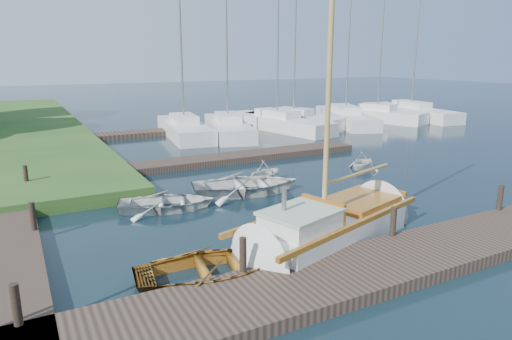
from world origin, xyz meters
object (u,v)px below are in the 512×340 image
marina_boat_7 (411,111)px  mooring_post_0 (16,305)px  mooring_post_1 (243,255)px  marina_boat_2 (228,126)px  tender_c (246,182)px  dinghy (213,263)px  mooring_post_5 (26,176)px  sailboat (331,228)px  tender_a (167,200)px  mooring_post_4 (33,216)px  marina_boat_5 (345,116)px  mooring_post_2 (393,221)px  marina_boat_4 (294,120)px  mooring_post_3 (500,198)px  marina_boat_1 (184,128)px  tender_d (363,160)px  tender_b (265,170)px  marina_boat_6 (377,114)px  marina_boat_3 (277,121)px

marina_boat_7 → mooring_post_0: bearing=129.5°
mooring_post_1 → marina_boat_2: bearing=66.3°
tender_c → dinghy: bearing=160.5°
mooring_post_5 → sailboat: sailboat is taller
tender_a → mooring_post_4: bearing=119.7°
mooring_post_5 → marina_boat_5: (22.39, 9.22, -0.14)m
mooring_post_0 → marina_boat_2: size_ratio=0.08×
mooring_post_5 → marina_boat_5: size_ratio=0.07×
mooring_post_2 → mooring_post_4: bearing=149.5°
tender_a → marina_boat_4: size_ratio=0.29×
mooring_post_3 → marina_boat_2: size_ratio=0.08×
mooring_post_3 → marina_boat_1: bearing=100.2°
mooring_post_4 → tender_d: bearing=8.5°
mooring_post_5 → sailboat: bearing=-50.4°
mooring_post_2 → mooring_post_5: 13.12m
mooring_post_4 → tender_b: 8.85m
marina_boat_7 → marina_boat_6: bearing=101.1°
tender_c → mooring_post_3: bearing=-123.8°
dinghy → marina_boat_3: 22.50m
dinghy → tender_b: (5.07, 6.61, 0.17)m
mooring_post_3 → marina_boat_4: marina_boat_4 is taller
mooring_post_5 → marina_boat_2: 15.05m
dinghy → marina_boat_1: bearing=-9.6°
marina_boat_1 → marina_boat_5: marina_boat_5 is taller
marina_boat_6 → marina_boat_1: bearing=67.1°
tender_b → sailboat: bearing=143.6°
tender_b → marina_boat_1: marina_boat_1 is taller
marina_boat_3 → marina_boat_5: 6.17m
marina_boat_4 → mooring_post_3: bearing=142.4°
tender_b → marina_boat_4: size_ratio=0.19×
sailboat → tender_a: 5.72m
marina_boat_6 → marina_boat_5: bearing=65.4°
marina_boat_4 → tender_c: bearing=117.7°
marina_boat_2 → sailboat: bearing=-179.6°
mooring_post_0 → tender_d: bearing=26.5°
mooring_post_5 → tender_b: mooring_post_5 is taller
dinghy → tender_c: 6.86m
marina_boat_3 → marina_boat_7: (13.28, 0.25, -0.00)m
mooring_post_4 → tender_a: mooring_post_4 is taller
tender_c → tender_a: bearing=111.6°
mooring_post_3 → marina_boat_2: 18.77m
marina_boat_4 → mooring_post_2: bearing=130.7°
mooring_post_4 → tender_b: (8.58, 2.16, -0.16)m
tender_a → marina_boat_5: marina_boat_5 is taller
dinghy → tender_d: (10.05, 6.47, 0.11)m
dinghy → marina_boat_6: bearing=-42.0°
tender_a → marina_boat_7: 28.81m
sailboat → dinghy: (-3.81, -0.60, 0.02)m
mooring_post_5 → tender_c: bearing=-27.1°
tender_a → tender_d: size_ratio=1.76×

